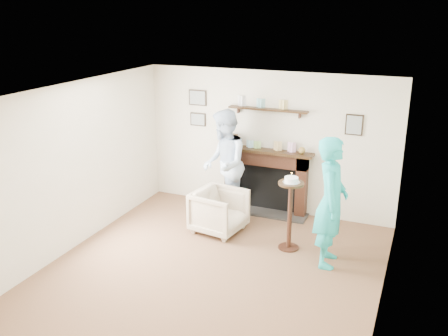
{
  "coord_description": "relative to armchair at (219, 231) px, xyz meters",
  "views": [
    {
      "loc": [
        2.53,
        -5.6,
        3.55
      ],
      "look_at": [
        -0.17,
        0.9,
        1.24
      ],
      "focal_mm": 40.0,
      "sensor_mm": 36.0,
      "label": 1
    }
  ],
  "objects": [
    {
      "name": "ground",
      "position": [
        0.42,
        -1.28,
        0.0
      ],
      "size": [
        5.0,
        5.0,
        0.0
      ],
      "primitive_type": "plane",
      "color": "brown",
      "rests_on": "ground"
    },
    {
      "name": "man",
      "position": [
        -0.17,
        0.62,
        0.0
      ],
      "size": [
        1.03,
        1.13,
        1.89
      ],
      "primitive_type": "imported",
      "rotation": [
        0.0,
        0.0,
        -1.15
      ],
      "color": "silver",
      "rests_on": "ground"
    },
    {
      "name": "pedestal_table",
      "position": [
        1.22,
        -0.15,
        0.75
      ],
      "size": [
        0.38,
        0.38,
        1.23
      ],
      "color": "black",
      "rests_on": "ground"
    },
    {
      "name": "room_shell",
      "position": [
        0.42,
        -0.59,
        1.62
      ],
      "size": [
        4.54,
        5.02,
        2.52
      ],
      "color": "beige",
      "rests_on": "ground"
    },
    {
      "name": "armchair",
      "position": [
        0.0,
        0.0,
        0.0
      ],
      "size": [
        0.88,
        0.86,
        0.71
      ],
      "primitive_type": "imported",
      "rotation": [
        0.0,
        0.0,
        1.42
      ],
      "color": "tan",
      "rests_on": "ground"
    },
    {
      "name": "woman",
      "position": [
        1.85,
        -0.37,
        0.0
      ],
      "size": [
        0.53,
        0.73,
        1.87
      ],
      "primitive_type": "imported",
      "rotation": [
        0.0,
        0.0,
        1.69
      ],
      "color": "#1FB09B",
      "rests_on": "ground"
    }
  ]
}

